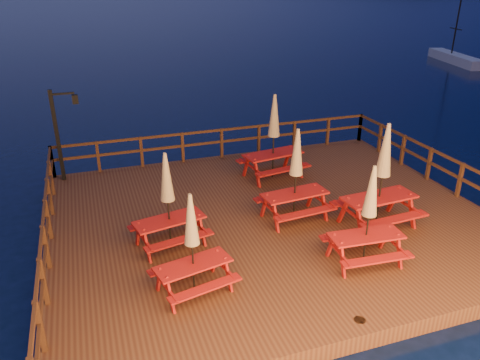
{
  "coord_description": "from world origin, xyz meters",
  "views": [
    {
      "loc": [
        -4.59,
        -10.76,
        6.67
      ],
      "look_at": [
        -0.73,
        0.6,
        1.35
      ],
      "focal_mm": 35.0,
      "sensor_mm": 36.0,
      "label": 1
    }
  ],
  "objects": [
    {
      "name": "lamp_post",
      "position": [
        -5.39,
        4.55,
        2.2
      ],
      "size": [
        0.85,
        0.18,
        3.0
      ],
      "color": "black",
      "rests_on": "deck"
    },
    {
      "name": "picnic_table_3",
      "position": [
        0.52,
        -0.35,
        1.75
      ],
      "size": [
        1.95,
        1.66,
        2.6
      ],
      "rotation": [
        0.0,
        0.0,
        0.09
      ],
      "color": "maroon",
      "rests_on": "deck"
    },
    {
      "name": "deck",
      "position": [
        0.0,
        0.0,
        0.2
      ],
      "size": [
        12.0,
        10.0,
        0.4
      ],
      "primitive_type": "cube",
      "color": "#452416",
      "rests_on": "ground"
    },
    {
      "name": "picnic_table_2",
      "position": [
        1.18,
        -2.85,
        1.68
      ],
      "size": [
        1.81,
        1.53,
        2.46
      ],
      "rotation": [
        0.0,
        0.0,
        -0.07
      ],
      "color": "maroon",
      "rests_on": "deck"
    },
    {
      "name": "ground",
      "position": [
        0.0,
        0.0,
        0.0
      ],
      "size": [
        500.0,
        500.0,
        0.0
      ],
      "primitive_type": "plane",
      "color": "black",
      "rests_on": "ground"
    },
    {
      "name": "sailboat",
      "position": [
        24.3,
        20.11,
        0.35
      ],
      "size": [
        2.82,
        7.07,
        10.38
      ],
      "rotation": [
        0.0,
        0.0,
        -0.24
      ],
      "color": "silver",
      "rests_on": "ground"
    },
    {
      "name": "picnic_table_4",
      "position": [
        -2.87,
        -2.64,
        1.6
      ],
      "size": [
        1.86,
        1.65,
        2.31
      ],
      "rotation": [
        0.0,
        0.0,
        0.22
      ],
      "color": "maroon",
      "rests_on": "deck"
    },
    {
      "name": "picnic_table_0",
      "position": [
        1.08,
        2.54,
        1.86
      ],
      "size": [
        2.2,
        1.91,
        2.8
      ],
      "rotation": [
        0.0,
        0.0,
        0.16
      ],
      "color": "maroon",
      "rests_on": "deck"
    },
    {
      "name": "picnic_table_5",
      "position": [
        -2.99,
        -0.65,
        1.69
      ],
      "size": [
        1.99,
        1.75,
        2.48
      ],
      "rotation": [
        0.0,
        0.0,
        0.21
      ],
      "color": "maroon",
      "rests_on": "deck"
    },
    {
      "name": "deck_piles",
      "position": [
        0.0,
        0.0,
        -0.3
      ],
      "size": [
        11.44,
        9.44,
        1.4
      ],
      "color": "#322010",
      "rests_on": "ground"
    },
    {
      "name": "picnic_table_1",
      "position": [
        2.48,
        -1.42,
        1.89
      ],
      "size": [
        2.11,
        1.78,
        2.87
      ],
      "rotation": [
        0.0,
        0.0,
        0.07
      ],
      "color": "maroon",
      "rests_on": "deck"
    },
    {
      "name": "railing",
      "position": [
        0.0,
        1.78,
        1.16
      ],
      "size": [
        11.8,
        9.75,
        1.1
      ],
      "color": "#322010",
      "rests_on": "deck"
    }
  ]
}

